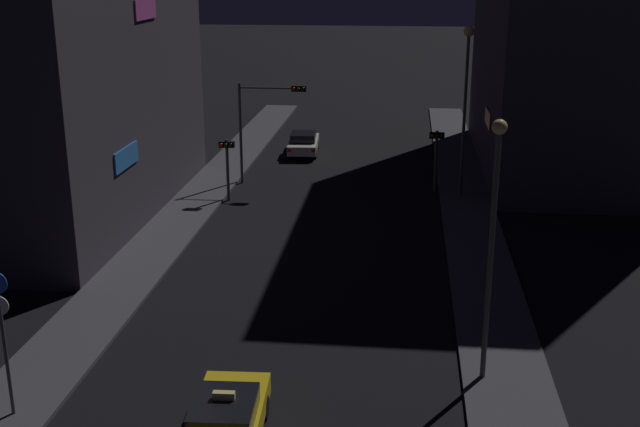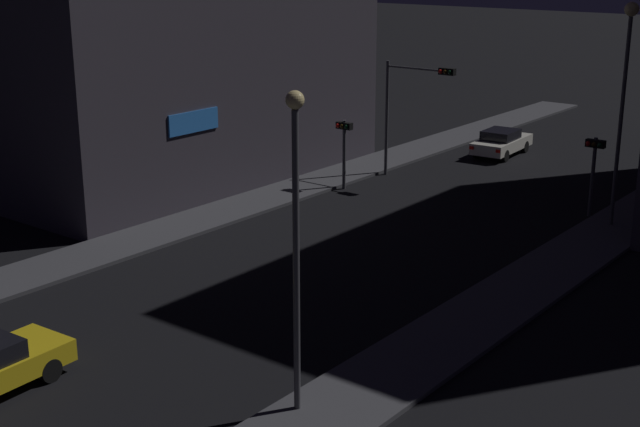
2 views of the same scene
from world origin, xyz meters
name	(u,v)px [view 1 (image 1 of 2)]	position (x,y,z in m)	size (l,w,h in m)	color
sidewalk_left	(189,210)	(-6.96, 28.13, 0.07)	(2.66, 60.26, 0.14)	#424247
sidewalk_right	(470,219)	(6.96, 28.13, 0.07)	(2.66, 60.26, 0.14)	#424247
taxi	(225,422)	(-0.61, 8.46, 0.74)	(2.03, 4.54, 1.62)	yellow
far_car	(303,143)	(-2.85, 41.05, 0.73)	(2.08, 4.55, 1.42)	silver
traffic_light_overhead	(264,113)	(-4.03, 33.61, 4.03)	(3.76, 0.41, 5.64)	#47474C
traffic_light_left_kerb	(227,157)	(-5.38, 30.13, 2.36)	(0.80, 0.42, 3.26)	#47474C
traffic_light_right_kerb	(436,148)	(5.38, 32.99, 2.44)	(0.80, 0.41, 3.36)	#47474C
sign_pole_left	(2,329)	(-6.70, 9.16, 2.67)	(0.62, 0.10, 4.17)	#47474C
street_lamp_near_block	(493,223)	(6.23, 12.63, 4.94)	(0.43, 0.43, 7.75)	#47474C
street_lamp_far_block	(466,80)	(6.69, 31.99, 6.20)	(0.55, 0.55, 8.78)	#47474C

